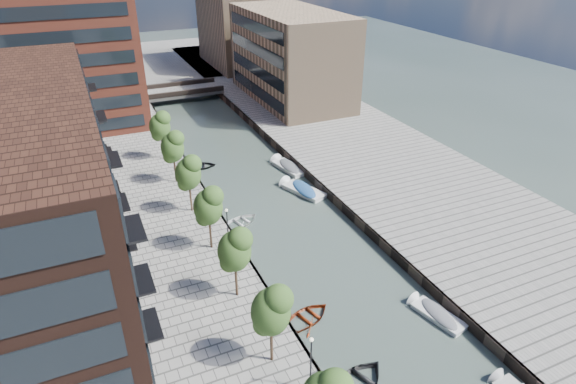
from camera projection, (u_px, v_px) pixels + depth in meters
water at (245, 172)px, 58.26m from camera, size 300.00×300.00×0.00m
quay_right at (359, 147)px, 63.78m from camera, size 20.00×140.00×1.00m
quay_wall_left at (196, 178)px, 55.83m from camera, size 0.25×140.00×1.00m
quay_wall_right at (291, 160)px, 60.22m from camera, size 0.25×140.00×1.00m
far_closure at (154, 61)px, 106.18m from camera, size 80.00×40.00×1.00m
apartment_block at (52, 177)px, 39.23m from camera, size 8.00×38.00×14.00m
tower at (58, 14)px, 64.60m from camera, size 18.00×18.00×30.00m
tan_block_near at (291, 56)px, 77.87m from camera, size 12.00×25.00×14.00m
tan_block_far at (238, 25)px, 98.26m from camera, size 12.00×20.00×16.00m
bridge at (183, 91)px, 83.28m from camera, size 13.00×6.00×1.30m
tree_1 at (271, 309)px, 29.40m from camera, size 2.50×2.50×5.95m
tree_2 at (234, 249)px, 35.02m from camera, size 2.50×2.50×5.95m
tree_3 at (208, 205)px, 40.64m from camera, size 2.50×2.50×5.95m
tree_4 at (188, 172)px, 46.26m from camera, size 2.50×2.50×5.95m
tree_5 at (172, 146)px, 51.88m from camera, size 2.50×2.50×5.95m
tree_6 at (160, 125)px, 57.49m from camera, size 2.50×2.50×5.95m
lamp_0 at (311, 358)px, 28.32m from camera, size 0.24×0.24×4.12m
lamp_1 at (227, 225)px, 41.16m from camera, size 0.24×0.24×4.12m
lamp_2 at (184, 156)px, 54.00m from camera, size 0.24×0.24×4.12m
sloop_2 at (308, 319)px, 36.11m from camera, size 4.78×4.03×0.84m
sloop_3 at (241, 224)px, 47.97m from camera, size 4.81×4.10×0.84m
sloop_4 at (199, 168)px, 59.41m from camera, size 4.93×4.06×0.89m
motorboat_1 at (434, 313)px, 36.45m from camera, size 2.59×4.77×1.51m
motorboat_3 at (300, 189)px, 53.87m from camera, size 3.85×5.97×1.88m
motorboat_4 at (287, 166)px, 59.16m from camera, size 2.93×5.80×1.84m
car at (276, 104)px, 75.97m from camera, size 2.44×4.13×1.32m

